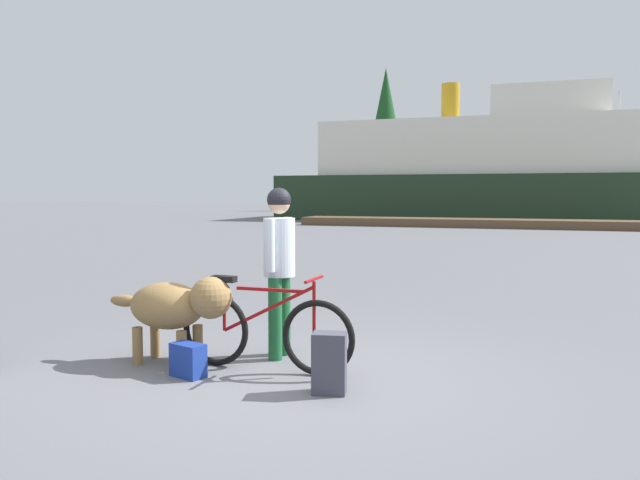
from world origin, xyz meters
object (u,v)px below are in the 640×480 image
at_px(bicycle, 264,330).
at_px(dog, 177,306).
at_px(handbag_pannier, 188,360).
at_px(ferry_boat, 504,172).
at_px(backpack, 329,363).
at_px(sailboat_moored, 615,211).
at_px(person_cyclist, 279,256).

height_order(bicycle, dog, bicycle).
bearing_deg(handbag_pannier, dog, 133.68).
bearing_deg(ferry_boat, dog, -91.16).
bearing_deg(ferry_boat, backpack, -88.36).
bearing_deg(sailboat_moored, dog, -100.41).
distance_m(bicycle, sailboat_moored, 40.05).
height_order(dog, sailboat_moored, sailboat_moored).
distance_m(backpack, handbag_pannier, 1.37).
bearing_deg(dog, sailboat_moored, 79.59).
bearing_deg(bicycle, handbag_pannier, -142.62).
xyz_separation_m(handbag_pannier, sailboat_moored, (6.95, 39.97, 0.33)).
height_order(bicycle, handbag_pannier, bicycle).
height_order(bicycle, ferry_boat, ferry_boat).
bearing_deg(backpack, person_cyclist, 132.41).
bearing_deg(handbag_pannier, sailboat_moored, 80.14).
bearing_deg(person_cyclist, bicycle, -83.67).
relative_size(bicycle, sailboat_moored, 0.22).
bearing_deg(handbag_pannier, backpack, -0.55).
bearing_deg(person_cyclist, sailboat_moored, 80.63).
xyz_separation_m(bicycle, backpack, (0.81, -0.44, -0.13)).
relative_size(bicycle, person_cyclist, 1.02).
bearing_deg(person_cyclist, dog, -145.35).
bearing_deg(ferry_boat, person_cyclist, -89.76).
relative_size(dog, handbag_pannier, 4.25).
relative_size(dog, ferry_boat, 0.05).
height_order(handbag_pannier, sailboat_moored, sailboat_moored).
relative_size(bicycle, ferry_boat, 0.07).
distance_m(handbag_pannier, sailboat_moored, 40.57).
height_order(handbag_pannier, ferry_boat, ferry_boat).
distance_m(bicycle, person_cyclist, 0.83).
xyz_separation_m(person_cyclist, backpack, (0.86, -0.94, -0.79)).
height_order(bicycle, person_cyclist, person_cyclist).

